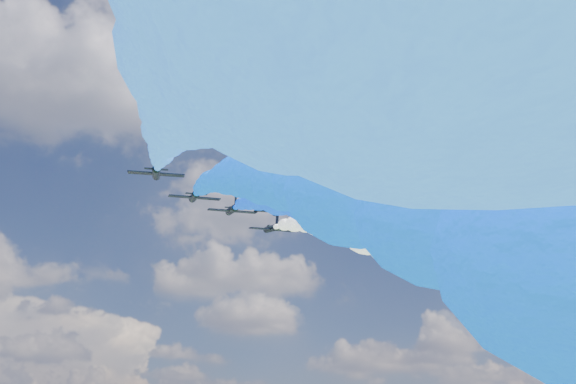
{
  "coord_description": "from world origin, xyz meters",
  "views": [
    {
      "loc": [
        -28.38,
        -121.72,
        52.24
      ],
      "look_at": [
        0.0,
        4.0,
        100.49
      ],
      "focal_mm": 44.16,
      "sensor_mm": 36.0,
      "label": 1
    }
  ],
  "objects": [
    {
      "name": "jet_0",
      "position": [
        -25.63,
        -5.42,
        98.49
      ],
      "size": [
        10.15,
        13.64,
        5.73
      ],
      "primitive_type": null,
      "rotation": [
        0.23,
        0.0,
        -0.03
      ],
      "color": "black"
    },
    {
      "name": "trail_6",
      "position": [
        18.58,
        -54.99,
        76.76
      ],
      "size": [
        7.09,
        116.13,
        48.04
      ],
      "primitive_type": null,
      "color": "red"
    },
    {
      "name": "trail_5",
      "position": [
        7.49,
        -47.7,
        76.76
      ],
      "size": [
        7.09,
        116.13,
        48.04
      ],
      "primitive_type": null,
      "color": "red"
    },
    {
      "name": "jet_2",
      "position": [
        -9.88,
        11.31,
        98.49
      ],
      "size": [
        9.81,
        13.39,
        5.73
      ],
      "primitive_type": null,
      "rotation": [
        0.23,
        0.0,
        0.01
      ],
      "color": "black"
    },
    {
      "name": "jet_3",
      "position": [
        -0.72,
        9.71,
        98.49
      ],
      "size": [
        10.32,
        13.76,
        5.73
      ],
      "primitive_type": null,
      "rotation": [
        0.23,
        0.0,
        -0.05
      ],
      "color": "black"
    },
    {
      "name": "jet_1",
      "position": [
        -18.01,
        5.1,
        98.49
      ],
      "size": [
        9.72,
        13.33,
        5.73
      ],
      "primitive_type": null,
      "rotation": [
        0.23,
        0.0,
        0.0
      ],
      "color": "black"
    },
    {
      "name": "trail_1",
      "position": [
        -18.01,
        -54.79,
        76.76
      ],
      "size": [
        7.09,
        116.13,
        48.04
      ],
      "primitive_type": null,
      "color": "blue"
    },
    {
      "name": "trail_4",
      "position": [
        0.28,
        -38.28,
        76.76
      ],
      "size": [
        7.09,
        116.13,
        48.04
      ],
      "primitive_type": null,
      "color": "white"
    },
    {
      "name": "jet_4",
      "position": [
        0.28,
        21.61,
        98.49
      ],
      "size": [
        10.54,
        13.92,
        5.73
      ],
      "primitive_type": null,
      "rotation": [
        0.23,
        0.0,
        0.07
      ],
      "color": "black"
    },
    {
      "name": "jet_7",
      "position": [
        24.2,
        -3.86,
        98.49
      ],
      "size": [
        10.43,
        13.84,
        5.73
      ],
      "primitive_type": null,
      "rotation": [
        0.23,
        0.0,
        -0.06
      ],
      "color": "black"
    },
    {
      "name": "trail_2",
      "position": [
        -9.88,
        -48.58,
        76.76
      ],
      "size": [
        7.09,
        116.13,
        48.04
      ],
      "primitive_type": null,
      "color": "#0640F7"
    },
    {
      "name": "trail_3",
      "position": [
        -0.72,
        -50.18,
        76.76
      ],
      "size": [
        7.09,
        116.13,
        48.04
      ],
      "primitive_type": null,
      "color": "white"
    },
    {
      "name": "trail_0",
      "position": [
        -25.63,
        -65.31,
        76.76
      ],
      "size": [
        7.09,
        116.13,
        48.04
      ],
      "primitive_type": null,
      "color": "#2977FF"
    },
    {
      "name": "jet_5",
      "position": [
        7.49,
        12.18,
        98.49
      ],
      "size": [
        9.83,
        13.41,
        5.73
      ],
      "primitive_type": null,
      "rotation": [
        0.23,
        0.0,
        -0.01
      ],
      "color": "black"
    },
    {
      "name": "jet_6",
      "position": [
        18.58,
        4.9,
        98.49
      ],
      "size": [
        10.2,
        13.67,
        5.73
      ],
      "primitive_type": null,
      "rotation": [
        0.23,
        0.0,
        0.04
      ],
      "color": "black"
    }
  ]
}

